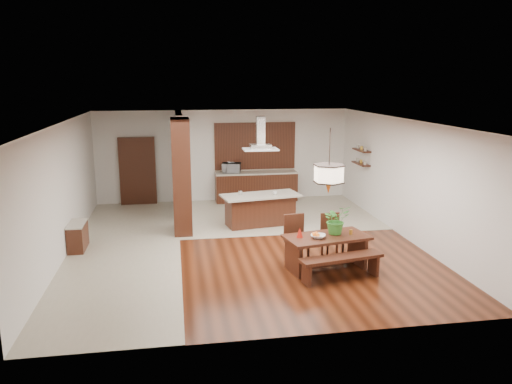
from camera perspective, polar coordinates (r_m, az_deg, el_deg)
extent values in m
plane|color=#361609|center=(11.96, -1.43, -5.90)|extent=(9.00, 9.00, 0.00)
cube|color=white|center=(11.38, -1.51, 8.08)|extent=(8.00, 9.00, 0.04)
cube|color=silver|center=(15.98, -3.70, 4.16)|extent=(8.00, 0.04, 2.90)
cube|color=silver|center=(7.30, 3.45, -6.22)|extent=(8.00, 0.04, 2.90)
cube|color=silver|center=(11.74, -21.19, 0.20)|extent=(0.04, 9.00, 2.90)
cube|color=silver|center=(12.75, 16.64, 1.47)|extent=(0.04, 9.00, 2.90)
cube|color=#B5AD97|center=(11.92, -14.72, -6.38)|extent=(2.50, 9.00, 0.01)
cube|color=#B5AD97|center=(14.52, 2.09, -2.52)|extent=(5.50, 4.00, 0.01)
cube|color=#38170E|center=(11.38, -1.51, 8.01)|extent=(8.00, 9.00, 0.02)
cube|color=black|center=(12.66, -8.51, 1.79)|extent=(0.45, 1.00, 2.90)
cube|color=silver|center=(14.72, -8.67, 3.31)|extent=(0.18, 2.40, 2.90)
cube|color=black|center=(12.17, -19.70, -4.79)|extent=(0.37, 0.88, 0.63)
cube|color=black|center=(15.92, -13.37, 2.34)|extent=(1.10, 0.20, 2.10)
cube|color=black|center=(16.00, 0.02, 0.55)|extent=(2.60, 0.60, 0.90)
cube|color=#B5AF9E|center=(15.91, 0.02, 2.23)|extent=(2.60, 0.62, 0.05)
cube|color=#975F2D|center=(16.03, -0.13, 5.29)|extent=(2.60, 0.08, 1.50)
cube|color=black|center=(15.05, 11.90, 3.19)|extent=(0.26, 0.90, 0.04)
cube|color=black|center=(14.99, 11.97, 4.70)|extent=(0.26, 0.90, 0.04)
cube|color=black|center=(10.32, 8.09, -5.13)|extent=(1.82, 1.15, 0.06)
cube|color=black|center=(10.12, 4.32, -7.51)|extent=(0.20, 0.68, 0.65)
cube|color=black|center=(10.78, 11.51, -6.46)|extent=(0.20, 0.68, 0.65)
imported|color=#327C29|center=(10.38, 9.14, -3.15)|extent=(0.65, 0.59, 0.60)
imported|color=beige|center=(10.14, 7.12, -5.04)|extent=(0.39, 0.39, 0.07)
cone|color=#AF180C|center=(10.13, 5.02, -4.62)|extent=(0.17, 0.17, 0.20)
cylinder|color=gold|center=(10.49, 10.79, -4.50)|extent=(0.08, 0.08, 0.10)
cube|color=black|center=(13.34, 0.49, -2.13)|extent=(1.87, 0.97, 0.80)
cube|color=#B5AF9E|center=(13.20, 0.53, -0.40)|extent=(2.18, 1.23, 0.04)
imported|color=silver|center=(13.18, 2.19, -0.13)|extent=(0.11, 0.11, 0.09)
imported|color=#B9BBC0|center=(15.74, -2.82, 2.77)|extent=(0.64, 0.51, 0.31)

